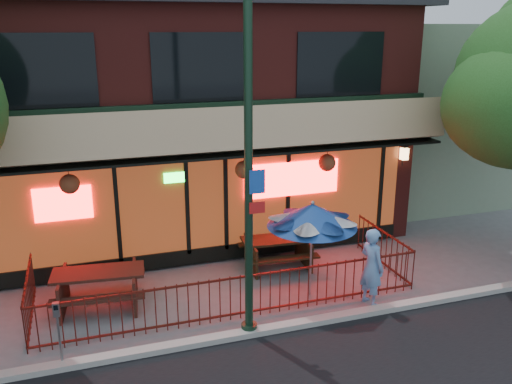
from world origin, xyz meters
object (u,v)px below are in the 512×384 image
Objects in this scene: picnic_table_right at (278,248)px; pedestrian at (372,267)px; patio_umbrella at (312,215)px; street_light at (249,183)px; picnic_table_left at (99,283)px; parking_meter_near at (58,324)px.

picnic_table_right is 1.08× the size of pedestrian.
patio_umbrella is at bearing 41.41° from pedestrian.
street_light is 3.07× the size of patio_umbrella.
picnic_table_right is at bearing 59.51° from street_light.
patio_umbrella is at bearing -11.98° from picnic_table_left.
picnic_table_left reaches higher than picnic_table_right.
pedestrian reaches higher than parking_meter_near.
picnic_table_right is 2.82m from pedestrian.
street_light is 3.31× the size of picnic_table_left.
parking_meter_near is (-0.78, -2.08, 0.32)m from picnic_table_left.
picnic_table_right is at bearing 95.35° from patio_umbrella.
pedestrian is at bearing -63.15° from picnic_table_right.
parking_meter_near is (-3.57, 0.00, -2.28)m from street_light.
picnic_table_left is 1.11× the size of picnic_table_right.
street_light is 3.94× the size of pedestrian.
picnic_table_left is 1.65× the size of parking_meter_near.
picnic_table_left is 4.50m from picnic_table_right.
picnic_table_left is at bearing 69.42° from parking_meter_near.
pedestrian is (5.70, -1.77, 0.34)m from picnic_table_left.
picnic_table_left is at bearing 143.30° from street_light.
street_light is 4.19m from picnic_table_right.
street_light is 5.46× the size of parking_meter_near.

